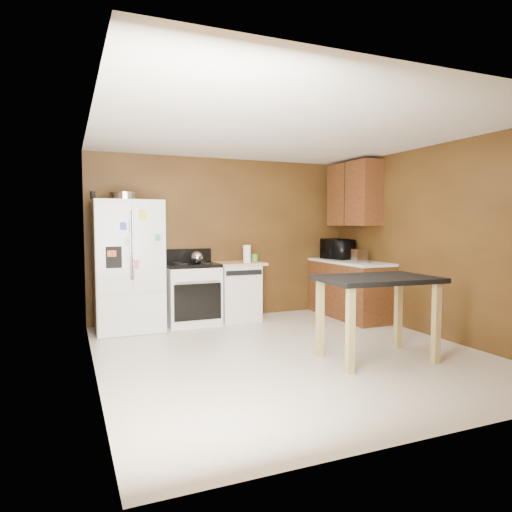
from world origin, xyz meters
TOP-DOWN VIEW (x-y plane):
  - floor at (0.00, 0.00)m, footprint 4.50×4.50m
  - ceiling at (0.00, 0.00)m, footprint 4.50×4.50m
  - wall_back at (0.00, 2.25)m, footprint 4.20×0.00m
  - wall_front at (0.00, -2.25)m, footprint 4.20×0.00m
  - wall_left at (-2.10, 0.00)m, footprint 0.00×4.50m
  - wall_right at (2.10, 0.00)m, footprint 0.00×4.50m
  - roasting_pan at (-1.57, 1.89)m, footprint 0.43×0.43m
  - pen_cup at (-1.99, 1.81)m, footprint 0.07×0.07m
  - kettle at (-0.57, 1.86)m, footprint 0.18×0.18m
  - paper_towel at (0.19, 1.81)m, footprint 0.15×0.15m
  - green_canister at (0.39, 1.99)m, footprint 0.13×0.13m
  - toaster at (1.73, 1.11)m, footprint 0.23×0.30m
  - microwave at (1.81, 1.82)m, footprint 0.46×0.60m
  - refrigerator at (-1.55, 1.86)m, footprint 0.90×0.80m
  - gas_range at (-0.64, 1.92)m, footprint 0.76×0.68m
  - dishwasher at (0.08, 1.95)m, footprint 0.78×0.63m
  - right_cabinets at (1.84, 1.48)m, footprint 0.63×1.58m
  - island at (0.76, -0.60)m, footprint 1.28×0.89m

SIDE VIEW (x-z plane):
  - floor at x=0.00m, z-range 0.00..0.00m
  - dishwasher at x=0.08m, z-range 0.01..0.90m
  - gas_range at x=-0.64m, z-range -0.09..1.01m
  - island at x=0.76m, z-range 0.31..1.23m
  - refrigerator at x=-1.55m, z-range 0.00..1.80m
  - right_cabinets at x=1.84m, z-range -0.32..2.13m
  - green_canister at x=0.39m, z-range 0.89..1.01m
  - kettle at x=-0.57m, z-range 0.90..1.08m
  - toaster at x=1.73m, z-range 0.90..1.10m
  - paper_towel at x=0.19m, z-range 0.89..1.16m
  - microwave at x=1.81m, z-range 0.90..1.20m
  - wall_back at x=0.00m, z-range -0.85..3.35m
  - wall_front at x=0.00m, z-range -0.85..3.35m
  - wall_left at x=-2.10m, z-range -1.00..3.50m
  - wall_right at x=2.10m, z-range -1.00..3.50m
  - pen_cup at x=-1.99m, z-range 1.80..1.91m
  - roasting_pan at x=-1.57m, z-range 1.80..1.91m
  - ceiling at x=0.00m, z-range 2.50..2.50m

